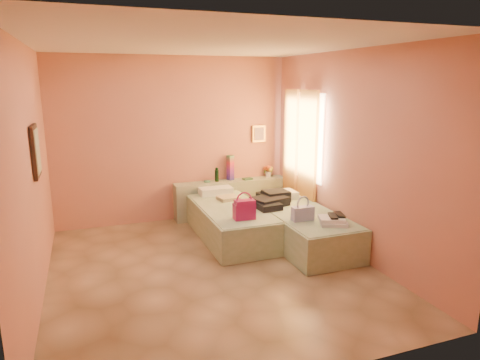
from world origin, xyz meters
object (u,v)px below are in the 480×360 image
Objects in this scene: headboard_ledge at (231,198)px; magenta_handbag at (244,209)px; flower_vase at (268,170)px; bed_left at (230,222)px; water_bottle at (217,175)px; green_book at (247,179)px; blue_handbag at (303,213)px; bed_right at (302,228)px; towel_stack at (334,221)px.

magenta_handbag is at bearing -102.93° from headboard_ledge.
flower_vase is (0.75, 0.07, 0.45)m from headboard_ledge.
water_bottle reaches higher than bed_left.
bed_left is 11.85× the size of green_book.
magenta_handbag is at bearing 157.18° from blue_handbag.
magenta_handbag is at bearing -120.62° from green_book.
water_bottle reaches higher than headboard_ledge.
headboard_ledge is 0.88m from flower_vase.
bed_left is at bearing -131.67° from green_book.
magenta_handbag is (-0.39, -1.70, 0.31)m from headboard_ledge.
towel_stack reaches higher than bed_right.
headboard_ledge is at bearing 69.95° from bed_left.
towel_stack is (0.31, -0.31, -0.05)m from blue_handbag.
flower_vase is (1.02, 0.05, 0.01)m from water_bottle.
water_bottle is 1.72m from magenta_handbag.
green_book reaches higher than bed_left.
blue_handbag is at bearing -73.36° from water_bottle.
green_book is 0.48× the size of towel_stack.
flower_vase is at bearing 5.00° from headboard_ledge.
blue_handbag reaches higher than bed_right.
green_book is at bearing 69.98° from magenta_handbag.
blue_handbag is (-0.18, -0.33, 0.35)m from bed_right.
water_bottle reaches higher than green_book.
bed_right is 6.59× the size of blue_handbag.
headboard_ledge reaches higher than bed_right.
green_book is 2.33m from towel_stack.
towel_stack is at bearing -43.64° from blue_handbag.
green_book reaches higher than headboard_ledge.
bed_right is 1.86m from flower_vase.
bed_left is at bearing 91.18° from magenta_handbag.
towel_stack reaches higher than bed_left.
green_book is (-0.23, 1.67, 0.41)m from bed_right.
water_bottle is at bearing 176.85° from headboard_ledge.
headboard_ledge is 1.78m from bed_right.
bed_right is (0.52, -1.70, -0.08)m from headboard_ledge.
bed_left is 0.75m from magenta_handbag.
bed_left is at bearing 127.88° from blue_handbag.
water_bottle is (0.11, 1.06, 0.52)m from bed_left.
headboard_ledge is 0.52m from water_bottle.
headboard_ledge is at bearing 106.77° from bed_right.
magenta_handbag is (-0.01, -0.65, 0.39)m from bed_left.
green_book is 1.80m from magenta_handbag.
towel_stack is (0.35, -2.30, -0.11)m from green_book.
headboard_ledge is at bearing 165.86° from green_book.
water_bottle is 0.94× the size of flower_vase.
green_book is (0.56, -0.05, -0.10)m from water_bottle.
blue_handbag reaches higher than headboard_ledge.
green_book is 0.56× the size of blue_handbag.
bed_left is (-0.38, -1.05, -0.08)m from headboard_ledge.
bed_left is 1.11m from bed_right.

